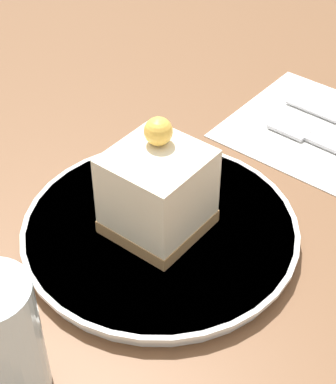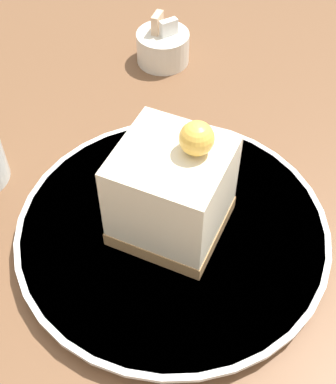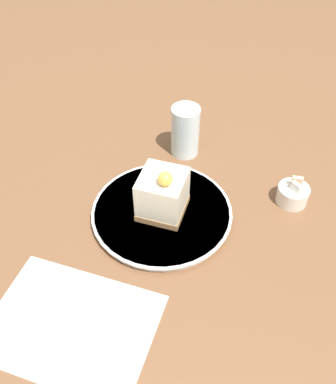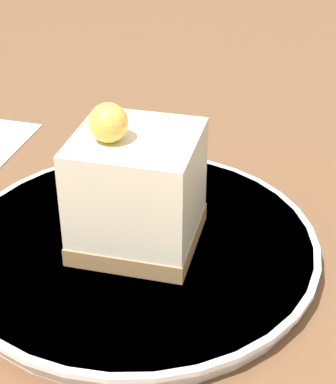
# 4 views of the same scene
# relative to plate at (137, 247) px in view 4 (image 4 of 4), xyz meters

# --- Properties ---
(ground_plane) EXTENTS (4.00, 4.00, 0.00)m
(ground_plane) POSITION_rel_plate_xyz_m (-0.01, -0.02, -0.01)
(ground_plane) COLOR brown
(plate) EXTENTS (0.26, 0.26, 0.02)m
(plate) POSITION_rel_plate_xyz_m (0.00, 0.00, 0.00)
(plate) COLOR silver
(plate) RESTS_ON ground_plane
(cake_slice) EXTENTS (0.10, 0.10, 0.11)m
(cake_slice) POSITION_rel_plate_xyz_m (-0.00, 0.00, 0.05)
(cake_slice) COLOR #9E7547
(cake_slice) RESTS_ON plate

